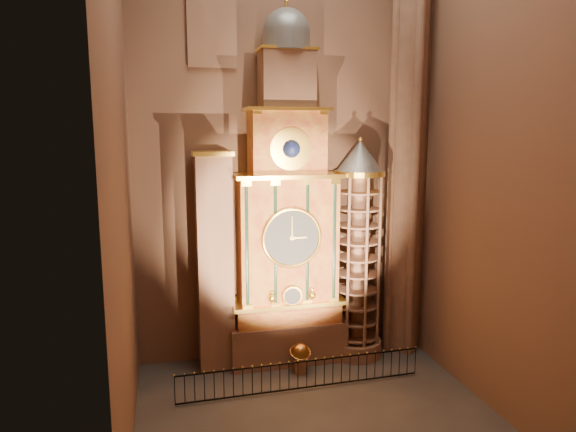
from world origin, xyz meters
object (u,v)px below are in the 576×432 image
object	(u,v)px
iron_railing	(302,375)
stair_turret	(358,252)
portrait_tower	(215,262)
astronomical_clock	(287,226)
celestial_globe	(300,356)

from	to	relation	value
iron_railing	stair_turret	bearing A→B (deg)	38.86
portrait_tower	astronomical_clock	bearing A→B (deg)	-0.29
stair_turret	iron_railing	distance (m)	6.47
portrait_tower	stair_turret	bearing A→B (deg)	-2.33
celestial_globe	stair_turret	bearing A→B (deg)	22.08
astronomical_clock	celestial_globe	size ratio (longest dim) A/B	11.63
stair_turret	celestial_globe	size ratio (longest dim) A/B	7.52
astronomical_clock	portrait_tower	xyz separation A→B (m)	(-3.40, 0.02, -1.53)
stair_turret	iron_railing	size ratio (longest dim) A/B	1.00
celestial_globe	iron_railing	distance (m)	1.60
stair_turret	astronomical_clock	bearing A→B (deg)	175.70
portrait_tower	celestial_globe	bearing A→B (deg)	-23.45
portrait_tower	stair_turret	world-z (taller)	stair_turret
astronomical_clock	iron_railing	distance (m)	6.76
portrait_tower	stair_turret	distance (m)	6.91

